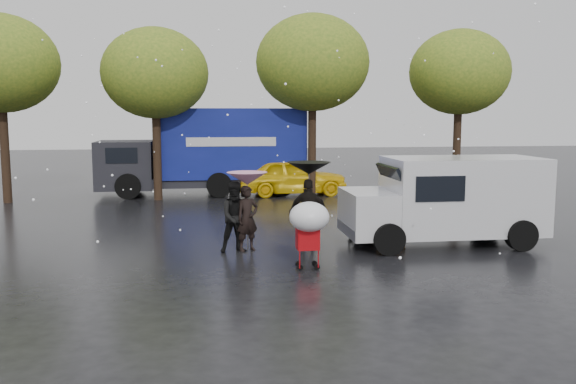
{
  "coord_description": "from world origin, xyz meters",
  "views": [
    {
      "loc": [
        -1.76,
        -13.67,
        3.28
      ],
      "look_at": [
        0.29,
        1.0,
        1.38
      ],
      "focal_mm": 38.0,
      "sensor_mm": 36.0,
      "label": 1
    }
  ],
  "objects": [
    {
      "name": "yellow_taxi",
      "position": [
        1.81,
        10.69,
        0.75
      ],
      "size": [
        4.47,
        1.89,
        1.51
      ],
      "primitive_type": "imported",
      "rotation": [
        0.0,
        0.0,
        1.6
      ],
      "color": "yellow",
      "rests_on": "ground"
    },
    {
      "name": "shopping_cart",
      "position": [
        0.41,
        -1.28,
        1.06
      ],
      "size": [
        0.84,
        0.84,
        1.46
      ],
      "color": "#AF0A0F",
      "rests_on": "ground"
    },
    {
      "name": "person_black",
      "position": [
        0.81,
        1.02,
        0.84
      ],
      "size": [
        1.06,
        0.66,
        1.69
      ],
      "primitive_type": "imported",
      "rotation": [
        0.0,
        0.0,
        2.87
      ],
      "color": "black",
      "rests_on": "ground"
    },
    {
      "name": "person_middle",
      "position": [
        -1.0,
        0.64,
        0.85
      ],
      "size": [
        0.92,
        0.77,
        1.69
      ],
      "primitive_type": "imported",
      "rotation": [
        0.0,
        0.0,
        0.17
      ],
      "color": "black",
      "rests_on": "ground"
    },
    {
      "name": "box_ground_near",
      "position": [
        2.81,
        0.63,
        0.25
      ],
      "size": [
        0.64,
        0.56,
        0.5
      ],
      "primitive_type": "cube",
      "rotation": [
        0.0,
        0.0,
        0.24
      ],
      "color": "brown",
      "rests_on": "ground"
    },
    {
      "name": "ground",
      "position": [
        0.0,
        0.0,
        0.0
      ],
      "size": [
        90.0,
        90.0,
        0.0
      ],
      "primitive_type": "plane",
      "color": "black",
      "rests_on": "ground"
    },
    {
      "name": "blue_truck",
      "position": [
        -1.49,
        11.47,
        1.76
      ],
      "size": [
        8.3,
        2.6,
        3.5
      ],
      "color": "navy",
      "rests_on": "ground"
    },
    {
      "name": "vendor_cart",
      "position": [
        2.77,
        1.49,
        0.73
      ],
      "size": [
        1.52,
        0.8,
        1.27
      ],
      "color": "slate",
      "rests_on": "ground"
    },
    {
      "name": "person_pink",
      "position": [
        -0.73,
        0.76,
        0.79
      ],
      "size": [
        0.68,
        0.6,
        1.58
      ],
      "primitive_type": "imported",
      "rotation": [
        0.0,
        0.0,
        0.47
      ],
      "color": "black",
      "rests_on": "ground"
    },
    {
      "name": "umbrella_black",
      "position": [
        0.81,
        1.02,
        1.95
      ],
      "size": [
        1.08,
        1.08,
        2.11
      ],
      "color": "#4C4C4C",
      "rests_on": "ground"
    },
    {
      "name": "box_ground_far",
      "position": [
        2.87,
        0.61,
        0.17
      ],
      "size": [
        0.46,
        0.38,
        0.34
      ],
      "primitive_type": "cube",
      "rotation": [
        0.0,
        0.0,
        -0.1
      ],
      "color": "brown",
      "rests_on": "ground"
    },
    {
      "name": "tree_row",
      "position": [
        -0.47,
        10.0,
        5.02
      ],
      "size": [
        21.6,
        4.4,
        7.12
      ],
      "color": "black",
      "rests_on": "ground"
    },
    {
      "name": "umbrella_pink",
      "position": [
        -0.73,
        0.76,
        1.75
      ],
      "size": [
        0.97,
        0.97,
        1.9
      ],
      "color": "#4C4C4C",
      "rests_on": "ground"
    },
    {
      "name": "white_van",
      "position": [
        4.31,
        0.77,
        1.16
      ],
      "size": [
        4.91,
        2.18,
        2.2
      ],
      "color": "silver",
      "rests_on": "ground"
    }
  ]
}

